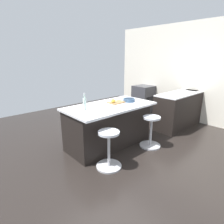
% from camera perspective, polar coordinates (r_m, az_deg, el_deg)
% --- Properties ---
extents(ground_plane, '(7.76, 7.76, 0.00)m').
position_cam_1_polar(ground_plane, '(3.94, 0.78, -11.25)').
color(ground_plane, black).
extents(interior_partition_left, '(0.12, 5.19, 2.77)m').
position_cam_1_polar(interior_partition_left, '(5.95, 22.83, 10.99)').
color(interior_partition_left, silver).
rests_on(interior_partition_left, ground_plane).
extents(sink_cabinet, '(2.42, 0.60, 1.20)m').
position_cam_1_polar(sink_cabinet, '(5.71, 21.88, 1.49)').
color(sink_cabinet, black).
rests_on(sink_cabinet, ground_plane).
extents(oven_range, '(0.60, 0.61, 0.89)m').
position_cam_1_polar(oven_range, '(6.52, 9.57, 4.04)').
color(oven_range, '#38383D').
rests_on(oven_range, ground_plane).
extents(kitchen_island, '(1.86, 0.98, 0.89)m').
position_cam_1_polar(kitchen_island, '(3.97, -0.94, -3.91)').
color(kitchen_island, black).
rests_on(kitchen_island, ground_plane).
extents(stool_by_window, '(0.44, 0.44, 0.66)m').
position_cam_1_polar(stool_by_window, '(4.01, 11.79, -6.16)').
color(stool_by_window, '#B7B7BC').
rests_on(stool_by_window, ground_plane).
extents(stool_middle, '(0.44, 0.44, 0.66)m').
position_cam_1_polar(stool_middle, '(3.22, -0.98, -11.75)').
color(stool_middle, '#B7B7BC').
rests_on(stool_middle, ground_plane).
extents(cutting_board, '(0.36, 0.24, 0.02)m').
position_cam_1_polar(cutting_board, '(4.01, 1.45, 2.98)').
color(cutting_board, olive).
rests_on(cutting_board, kitchen_island).
extents(apple_yellow, '(0.08, 0.08, 0.08)m').
position_cam_1_polar(apple_yellow, '(3.92, 0.36, 3.46)').
color(apple_yellow, gold).
rests_on(apple_yellow, cutting_board).
extents(water_bottle, '(0.06, 0.06, 0.31)m').
position_cam_1_polar(water_bottle, '(3.50, -8.37, 2.64)').
color(water_bottle, silver).
rests_on(water_bottle, kitchen_island).
extents(fruit_bowl, '(0.26, 0.26, 0.07)m').
position_cam_1_polar(fruit_bowl, '(4.13, 5.23, 3.74)').
color(fruit_bowl, '#334C6B').
rests_on(fruit_bowl, kitchen_island).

